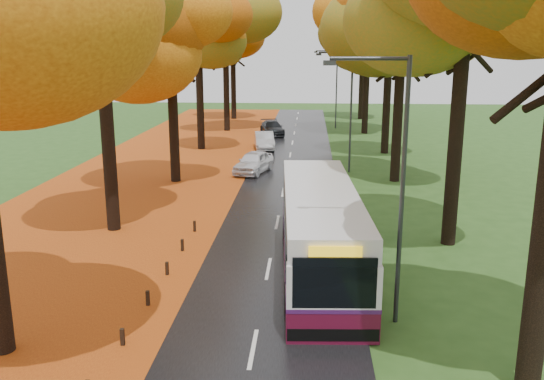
# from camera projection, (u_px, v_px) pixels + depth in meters

# --- Properties ---
(road) EXTENTS (6.50, 90.00, 0.04)m
(road) POSITION_uv_depth(u_px,v_px,m) (284.00, 188.00, 34.43)
(road) COLOR black
(road) RESTS_ON ground
(centre_line) EXTENTS (0.12, 90.00, 0.01)m
(centre_line) POSITION_uv_depth(u_px,v_px,m) (284.00, 188.00, 34.42)
(centre_line) COLOR silver
(centre_line) RESTS_ON road
(leaf_verge) EXTENTS (12.00, 90.00, 0.02)m
(leaf_verge) POSITION_uv_depth(u_px,v_px,m) (136.00, 186.00, 35.00)
(leaf_verge) COLOR maroon
(leaf_verge) RESTS_ON ground
(leaf_drift) EXTENTS (0.90, 90.00, 0.01)m
(leaf_drift) POSITION_uv_depth(u_px,v_px,m) (233.00, 187.00, 34.62)
(leaf_drift) COLOR #C05B13
(leaf_drift) RESTS_ON road
(trees_left) EXTENTS (9.20, 74.00, 13.88)m
(trees_left) POSITION_uv_depth(u_px,v_px,m) (167.00, 25.00, 34.60)
(trees_left) COLOR black
(trees_left) RESTS_ON ground
(trees_right) EXTENTS (9.30, 74.20, 13.96)m
(trees_right) POSITION_uv_depth(u_px,v_px,m) (409.00, 21.00, 33.51)
(trees_right) COLOR black
(trees_right) RESTS_ON ground
(bollard_row) EXTENTS (0.11, 23.51, 0.52)m
(bollard_row) POSITION_uv_depth(u_px,v_px,m) (107.00, 362.00, 14.94)
(bollard_row) COLOR black
(bollard_row) RESTS_ON ground
(streetlamp_near) EXTENTS (2.45, 0.18, 8.00)m
(streetlamp_near) POSITION_uv_depth(u_px,v_px,m) (395.00, 172.00, 16.59)
(streetlamp_near) COLOR #333538
(streetlamp_near) RESTS_ON ground
(streetlamp_mid) EXTENTS (2.45, 0.18, 8.00)m
(streetlamp_mid) POSITION_uv_depth(u_px,v_px,m) (347.00, 102.00, 37.90)
(streetlamp_mid) COLOR #333538
(streetlamp_mid) RESTS_ON ground
(streetlamp_far) EXTENTS (2.45, 0.18, 8.00)m
(streetlamp_far) POSITION_uv_depth(u_px,v_px,m) (334.00, 83.00, 59.21)
(streetlamp_far) COLOR #333538
(streetlamp_far) RESTS_ON ground
(bus) EXTENTS (3.29, 11.80, 3.07)m
(bus) POSITION_uv_depth(u_px,v_px,m) (320.00, 228.00, 21.48)
(bus) COLOR #4F0C23
(bus) RESTS_ON road
(car_white) EXTENTS (2.78, 4.54, 1.45)m
(car_white) POSITION_uv_depth(u_px,v_px,m) (254.00, 162.00, 38.44)
(car_white) COLOR white
(car_white) RESTS_ON road
(car_silver) EXTENTS (2.06, 4.43, 1.41)m
(car_silver) POSITION_uv_depth(u_px,v_px,m) (264.00, 141.00, 47.46)
(car_silver) COLOR #A8ACB0
(car_silver) RESTS_ON road
(car_dark) EXTENTS (2.86, 4.95, 1.35)m
(car_dark) POSITION_uv_depth(u_px,v_px,m) (272.00, 128.00, 55.20)
(car_dark) COLOR black
(car_dark) RESTS_ON road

